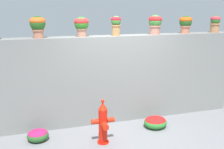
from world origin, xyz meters
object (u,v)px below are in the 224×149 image
at_px(potted_plant_3, 116,24).
at_px(flower_bush_left, 38,135).
at_px(potted_plant_1, 38,24).
at_px(flower_bush_right, 155,122).
at_px(potted_plant_4, 155,23).
at_px(potted_plant_6, 215,23).
at_px(potted_plant_2, 81,25).
at_px(potted_plant_5, 186,23).
at_px(fire_hydrant, 103,123).

bearing_deg(potted_plant_3, flower_bush_left, -163.38).
relative_size(potted_plant_1, flower_bush_left, 1.03).
xyz_separation_m(potted_plant_1, potted_plant_3, (1.65, -0.01, -0.02)).
xyz_separation_m(potted_plant_1, flower_bush_right, (2.39, -0.66, -2.16)).
relative_size(potted_plant_1, potted_plant_4, 1.01).
bearing_deg(potted_plant_6, potted_plant_2, 180.00).
distance_m(potted_plant_1, potted_plant_5, 3.41).
height_order(potted_plant_1, potted_plant_6, potted_plant_1).
xyz_separation_m(fire_hydrant, flower_bush_right, (1.30, 0.34, -0.29)).
height_order(potted_plant_3, flower_bush_left, potted_plant_3).
bearing_deg(flower_bush_left, potted_plant_1, 74.01).
bearing_deg(fire_hydrant, potted_plant_2, 101.05).
height_order(potted_plant_1, fire_hydrant, potted_plant_1).
xyz_separation_m(potted_plant_3, potted_plant_6, (2.58, 0.03, -0.02)).
bearing_deg(flower_bush_left, potted_plant_5, 9.29).
bearing_deg(potted_plant_6, fire_hydrant, -162.01).
height_order(potted_plant_4, flower_bush_left, potted_plant_4).
height_order(potted_plant_2, potted_plant_3, potted_plant_3).
relative_size(potted_plant_2, fire_hydrant, 0.46).
bearing_deg(flower_bush_left, potted_plant_4, 11.48).
bearing_deg(potted_plant_5, potted_plant_6, -0.96).
xyz_separation_m(potted_plant_3, fire_hydrant, (-0.56, -0.99, -1.85)).
relative_size(potted_plant_2, potted_plant_4, 0.94).
bearing_deg(potted_plant_3, flower_bush_right, -41.45).
distance_m(potted_plant_6, flower_bush_right, 2.89).
bearing_deg(potted_plant_1, fire_hydrant, -42.35).
bearing_deg(potted_plant_4, flower_bush_right, -107.30).
bearing_deg(potted_plant_3, potted_plant_6, 0.66).
xyz_separation_m(potted_plant_4, fire_hydrant, (-1.51, -1.01, -1.85)).
bearing_deg(potted_plant_2, potted_plant_3, -2.27).
bearing_deg(potted_plant_1, flower_bush_left, -105.99).
xyz_separation_m(potted_plant_2, fire_hydrant, (0.20, -1.02, -1.85)).
relative_size(potted_plant_1, potted_plant_5, 1.07).
bearing_deg(flower_bush_right, potted_plant_4, 72.70).
xyz_separation_m(flower_bush_left, flower_bush_right, (2.55, -0.11, 0.00)).
distance_m(potted_plant_2, potted_plant_5, 2.51).
xyz_separation_m(potted_plant_4, flower_bush_left, (-2.76, -0.56, -2.15)).
distance_m(potted_plant_2, fire_hydrant, 2.12).
relative_size(potted_plant_3, potted_plant_5, 1.03).
relative_size(potted_plant_6, flower_bush_right, 0.79).
bearing_deg(potted_plant_6, flower_bush_left, -172.60).
height_order(potted_plant_2, fire_hydrant, potted_plant_2).
height_order(potted_plant_3, potted_plant_4, potted_plant_4).
distance_m(potted_plant_2, flower_bush_left, 2.45).
relative_size(potted_plant_1, potted_plant_3, 1.04).
height_order(potted_plant_1, potted_plant_3, potted_plant_1).
distance_m(potted_plant_1, flower_bush_right, 3.29).
bearing_deg(fire_hydrant, flower_bush_left, 160.28).
height_order(potted_plant_3, potted_plant_5, potted_plant_3).
xyz_separation_m(potted_plant_2, potted_plant_3, (0.76, -0.03, 0.01)).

